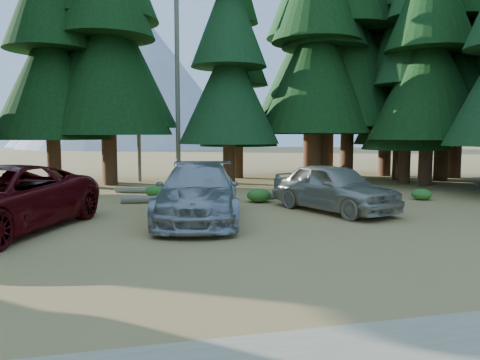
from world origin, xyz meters
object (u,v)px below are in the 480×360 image
at_px(silver_minivan_right, 333,187).
at_px(log_right, 305,192).
at_px(log_left, 173,199).
at_px(log_mid, 151,190).
at_px(silver_minivan_center, 198,192).

height_order(silver_minivan_right, log_right, silver_minivan_right).
xyz_separation_m(silver_minivan_right, log_left, (-5.13, 3.29, -0.68)).
xyz_separation_m(log_left, log_right, (5.66, 0.62, 0.02)).
distance_m(silver_minivan_right, log_mid, 8.63).
xyz_separation_m(silver_minivan_right, log_right, (0.53, 3.92, -0.66)).
relative_size(silver_minivan_center, log_mid, 1.77).
bearing_deg(silver_minivan_center, log_left, 108.02).
height_order(silver_minivan_right, log_left, silver_minivan_right).
distance_m(log_left, log_mid, 3.14).
bearing_deg(log_right, log_left, 168.44).
height_order(silver_minivan_center, log_right, silver_minivan_center).
xyz_separation_m(log_left, log_mid, (-0.66, 3.07, -0.00)).
xyz_separation_m(silver_minivan_center, log_right, (5.24, 4.46, -0.70)).
bearing_deg(log_right, silver_minivan_right, -115.55).
bearing_deg(silver_minivan_right, log_right, 62.26).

